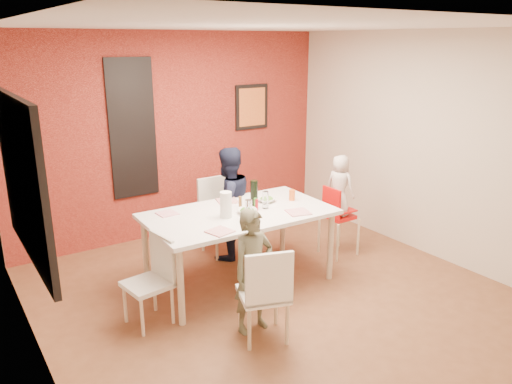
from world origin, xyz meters
TOP-DOWN VIEW (x-y plane):
  - ground at (0.00, 0.00)m, footprint 4.50×4.50m
  - ceiling at (0.00, 0.00)m, footprint 4.50×4.50m
  - wall_back at (0.00, 2.25)m, footprint 4.50×0.02m
  - wall_front at (0.00, -2.25)m, footprint 4.50×0.02m
  - wall_left at (-2.25, 0.00)m, footprint 0.02×4.50m
  - wall_right at (2.25, 0.00)m, footprint 0.02×4.50m
  - brick_accent_wall at (0.00, 2.23)m, footprint 4.50×0.02m
  - picture_window_frame at (-2.22, 0.20)m, footprint 0.05×1.70m
  - picture_window_pane at (-2.21, 0.20)m, footprint 0.02×1.55m
  - glassblock_strip at (-0.60, 2.21)m, footprint 0.55×0.03m
  - glassblock_surround at (-0.60, 2.21)m, footprint 0.60×0.03m
  - art_print_frame at (1.20, 2.21)m, footprint 0.54×0.03m
  - art_print_canvas at (1.20, 2.19)m, footprint 0.44×0.01m
  - dining_table at (-0.14, 0.42)m, footprint 2.00×1.15m
  - chair_near at (-0.56, -0.68)m, footprint 0.53×0.53m
  - chair_far at (0.11, 1.31)m, footprint 0.44×0.44m
  - chair_left at (-1.22, 0.19)m, footprint 0.44×0.44m
  - high_chair at (1.26, 0.39)m, footprint 0.37×0.37m
  - child_near at (-0.53, -0.45)m, footprint 0.45×0.31m
  - child_far at (0.11, 1.07)m, footprint 0.73×0.60m
  - toddler at (1.28, 0.39)m, footprint 0.33×0.42m
  - plate_near_left at (-0.60, 0.03)m, footprint 0.26×0.26m
  - plate_far_mid at (-0.05, 0.80)m, footprint 0.28×0.28m
  - plate_near_right at (0.37, 0.05)m, footprint 0.28×0.28m
  - plate_far_left at (-0.80, 0.79)m, footprint 0.21×0.21m
  - salad_bowl_a at (-0.09, 0.33)m, footprint 0.26×0.26m
  - salad_bowl_b at (0.31, 0.54)m, footprint 0.25×0.25m
  - wine_bottle at (0.07, 0.45)m, footprint 0.08×0.08m
  - wine_glass_a at (-0.19, 0.16)m, footprint 0.08×0.08m
  - wine_glass_b at (0.17, 0.37)m, footprint 0.07×0.07m
  - paper_towel_roll at (-0.34, 0.35)m, footprint 0.12×0.12m
  - condiment_red at (0.05, 0.36)m, footprint 0.03×0.03m
  - condiment_green at (0.04, 0.37)m, footprint 0.03×0.03m
  - condiment_brown at (-0.07, 0.50)m, footprint 0.04×0.04m
  - sippy_cup at (0.58, 0.43)m, footprint 0.07×0.07m

SIDE VIEW (x-z plane):
  - ground at x=0.00m, z-range 0.00..0.00m
  - chair_left at x=-1.22m, z-range 0.05..0.89m
  - chair_near at x=-0.56m, z-range 0.05..0.95m
  - chair_far at x=0.11m, z-range 0.06..1.00m
  - high_chair at x=1.26m, z-range 0.09..0.97m
  - child_near at x=-0.53m, z-range 0.00..1.17m
  - child_far at x=0.11m, z-range 0.00..1.38m
  - dining_table at x=-0.14m, z-range 0.34..1.16m
  - plate_far_left at x=-0.80m, z-range 0.82..0.83m
  - plate_near_left at x=-0.60m, z-range 0.82..0.83m
  - plate_far_mid at x=-0.05m, z-range 0.82..0.83m
  - plate_near_right at x=0.37m, z-range 0.82..0.83m
  - salad_bowl_b at x=0.31m, z-range 0.82..0.87m
  - salad_bowl_a at x=-0.09m, z-range 0.82..0.87m
  - sippy_cup at x=0.58m, z-range 0.82..0.94m
  - condiment_red at x=0.05m, z-range 0.82..0.95m
  - condiment_green at x=0.04m, z-range 0.82..0.96m
  - condiment_brown at x=-0.07m, z-range 0.82..0.96m
  - toddler at x=1.28m, z-range 0.52..1.27m
  - wine_glass_b at x=0.17m, z-range 0.82..1.01m
  - wine_glass_a at x=-0.19m, z-range 0.82..1.03m
  - paper_towel_roll at x=-0.34m, z-range 0.82..1.09m
  - wine_bottle at x=0.07m, z-range 0.82..1.13m
  - wall_back at x=0.00m, z-range 0.00..2.70m
  - wall_front at x=0.00m, z-range 0.00..2.70m
  - wall_left at x=-2.25m, z-range 0.00..2.70m
  - wall_right at x=2.25m, z-range 0.00..2.70m
  - brick_accent_wall at x=0.00m, z-range 0.00..2.70m
  - glassblock_strip at x=-0.60m, z-range 0.65..2.35m
  - glassblock_surround at x=-0.60m, z-range 0.62..2.38m
  - picture_window_frame at x=-2.22m, z-range 0.90..2.20m
  - picture_window_pane at x=-2.21m, z-range 0.98..2.12m
  - art_print_frame at x=1.20m, z-range 1.33..1.97m
  - art_print_canvas at x=1.20m, z-range 1.38..1.92m
  - ceiling at x=0.00m, z-range 2.69..2.71m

